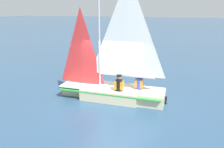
% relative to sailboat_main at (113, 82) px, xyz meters
% --- Properties ---
extents(ground_plane, '(260.00, 260.00, 0.00)m').
position_rel_sailboat_main_xyz_m(ground_plane, '(-0.01, 0.05, -0.73)').
color(ground_plane, '#2D4C6B').
extents(sailboat_main, '(1.98, 4.64, 5.17)m').
position_rel_sailboat_main_xyz_m(sailboat_main, '(0.00, 0.00, 0.00)').
color(sailboat_main, beige).
rests_on(sailboat_main, ground_plane).
extents(sailor_helm, '(0.33, 0.37, 1.16)m').
position_rel_sailboat_main_xyz_m(sailor_helm, '(-0.26, -0.39, -0.10)').
color(sailor_helm, black).
rests_on(sailor_helm, ground_plane).
extents(sailor_crew, '(0.33, 0.37, 1.16)m').
position_rel_sailboat_main_xyz_m(sailor_crew, '(0.30, -1.09, -0.10)').
color(sailor_crew, black).
rests_on(sailor_crew, ground_plane).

